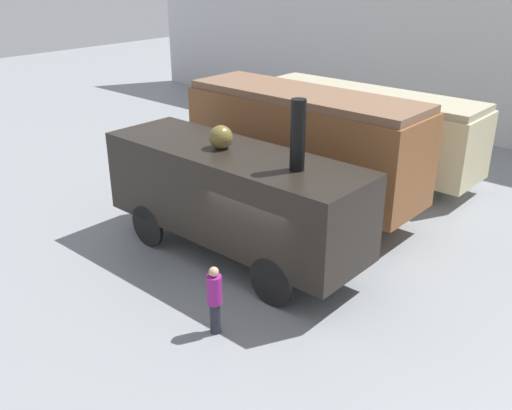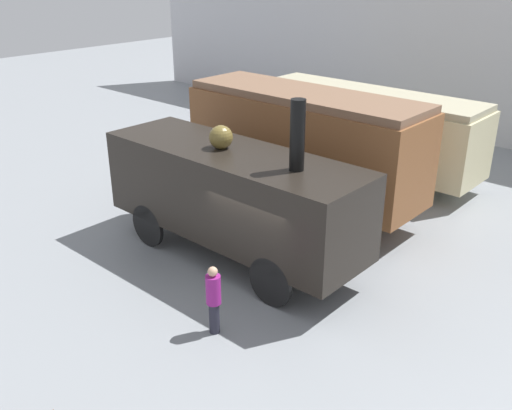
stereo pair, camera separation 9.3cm
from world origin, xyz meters
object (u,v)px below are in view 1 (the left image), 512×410
visitor_person (215,298)px  passenger_coach_wooden (303,141)px  passenger_coach_vintage (365,126)px  steam_locomotive (233,192)px

visitor_person → passenger_coach_wooden: bearing=112.0°
passenger_coach_vintage → passenger_coach_wooden: (0.32, -4.35, 0.50)m
steam_locomotive → visitor_person: size_ratio=4.64×
passenger_coach_wooden → visitor_person: bearing=-68.0°
passenger_coach_wooden → visitor_person: passenger_coach_wooden is taller
passenger_coach_vintage → visitor_person: (3.06, -11.15, -0.99)m
passenger_coach_vintage → passenger_coach_wooden: bearing=-85.8°
steam_locomotive → visitor_person: bearing=-53.2°
passenger_coach_wooden → visitor_person: 7.47m
steam_locomotive → visitor_person: 3.71m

